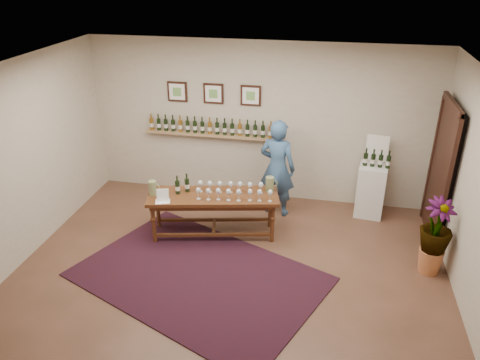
% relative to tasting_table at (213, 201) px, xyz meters
% --- Properties ---
extents(ground, '(6.00, 6.00, 0.00)m').
position_rel_tasting_table_xyz_m(ground, '(0.46, -1.01, -0.60)').
color(ground, '#4F3523').
rests_on(ground, ground).
extents(room_shell, '(6.00, 6.00, 6.00)m').
position_rel_tasting_table_xyz_m(room_shell, '(2.58, 0.85, 0.52)').
color(room_shell, beige).
rests_on(room_shell, ground).
extents(rug, '(3.85, 3.29, 0.02)m').
position_rel_tasting_table_xyz_m(rug, '(0.06, -1.12, -0.59)').
color(rug, '#43110B').
rests_on(rug, ground).
extents(tasting_table, '(2.08, 1.04, 0.71)m').
position_rel_tasting_table_xyz_m(tasting_table, '(0.00, 0.00, 0.00)').
color(tasting_table, '#4B2512').
rests_on(tasting_table, ground).
extents(table_glasses, '(1.47, 0.52, 0.20)m').
position_rel_tasting_table_xyz_m(table_glasses, '(0.26, -0.00, 0.21)').
color(table_glasses, silver).
rests_on(table_glasses, tasting_table).
extents(table_bottles, '(0.32, 0.20, 0.33)m').
position_rel_tasting_table_xyz_m(table_bottles, '(-0.48, -0.01, 0.27)').
color(table_bottles, black).
rests_on(table_bottles, tasting_table).
extents(pitcher_left, '(0.19, 0.19, 0.23)m').
position_rel_tasting_table_xyz_m(pitcher_left, '(-0.90, -0.18, 0.22)').
color(pitcher_left, olive).
rests_on(pitcher_left, tasting_table).
extents(pitcher_right, '(0.20, 0.20, 0.24)m').
position_rel_tasting_table_xyz_m(pitcher_right, '(0.83, 0.29, 0.23)').
color(pitcher_right, olive).
rests_on(pitcher_right, tasting_table).
extents(menu_card, '(0.25, 0.22, 0.20)m').
position_rel_tasting_table_xyz_m(menu_card, '(-0.68, -0.35, 0.20)').
color(menu_card, white).
rests_on(menu_card, tasting_table).
extents(display_pedestal, '(0.50, 0.50, 0.90)m').
position_rel_tasting_table_xyz_m(display_pedestal, '(2.44, 1.15, -0.15)').
color(display_pedestal, silver).
rests_on(display_pedestal, ground).
extents(pedestal_bottles, '(0.30, 0.11, 0.30)m').
position_rel_tasting_table_xyz_m(pedestal_bottles, '(2.47, 1.13, 0.45)').
color(pedestal_bottles, black).
rests_on(pedestal_bottles, display_pedestal).
extents(info_sign, '(0.36, 0.06, 0.50)m').
position_rel_tasting_table_xyz_m(info_sign, '(2.47, 1.32, 0.55)').
color(info_sign, white).
rests_on(info_sign, display_pedestal).
extents(potted_plant, '(0.69, 0.69, 0.98)m').
position_rel_tasting_table_xyz_m(potted_plant, '(3.20, -0.35, -0.03)').
color(potted_plant, '#BC6B3E').
rests_on(potted_plant, ground).
extents(person, '(0.69, 0.53, 1.67)m').
position_rel_tasting_table_xyz_m(person, '(0.87, 0.90, 0.24)').
color(person, '#365981').
rests_on(person, ground).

